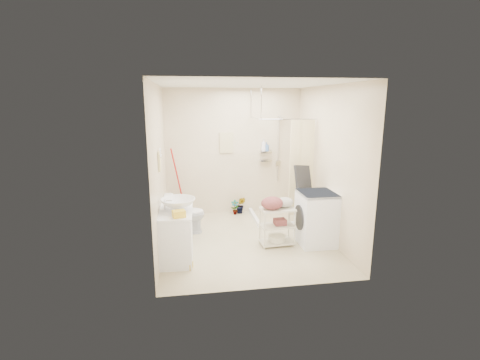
# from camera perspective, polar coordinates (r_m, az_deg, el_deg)

# --- Properties ---
(floor) EXTENTS (3.20, 3.20, 0.00)m
(floor) POSITION_cam_1_polar(r_m,az_deg,el_deg) (6.08, 1.06, -9.81)
(floor) COLOR beige
(floor) RESTS_ON ground
(ceiling) EXTENTS (2.80, 3.20, 0.04)m
(ceiling) POSITION_cam_1_polar(r_m,az_deg,el_deg) (5.62, 1.17, 15.49)
(ceiling) COLOR silver
(ceiling) RESTS_ON ground
(wall_back) EXTENTS (2.80, 0.04, 2.60)m
(wall_back) POSITION_cam_1_polar(r_m,az_deg,el_deg) (7.27, -1.08, 4.61)
(wall_back) COLOR beige
(wall_back) RESTS_ON ground
(wall_front) EXTENTS (2.80, 0.04, 2.60)m
(wall_front) POSITION_cam_1_polar(r_m,az_deg,el_deg) (4.18, 4.91, -1.64)
(wall_front) COLOR beige
(wall_front) RESTS_ON ground
(wall_left) EXTENTS (0.04, 3.20, 2.60)m
(wall_left) POSITION_cam_1_polar(r_m,az_deg,el_deg) (5.64, -13.05, 1.87)
(wall_left) COLOR beige
(wall_left) RESTS_ON ground
(wall_right) EXTENTS (0.04, 3.20, 2.60)m
(wall_right) POSITION_cam_1_polar(r_m,az_deg,el_deg) (6.10, 14.19, 2.63)
(wall_right) COLOR beige
(wall_right) RESTS_ON ground
(vanity) EXTENTS (0.52, 0.89, 0.77)m
(vanity) POSITION_cam_1_polar(r_m,az_deg,el_deg) (5.34, -10.36, -8.87)
(vanity) COLOR white
(vanity) RESTS_ON ground
(sink) EXTENTS (0.57, 0.57, 0.18)m
(sink) POSITION_cam_1_polar(r_m,az_deg,el_deg) (5.21, -10.12, -3.93)
(sink) COLOR silver
(sink) RESTS_ON vanity
(counter_basket) EXTENTS (0.20, 0.17, 0.10)m
(counter_basket) POSITION_cam_1_polar(r_m,az_deg,el_deg) (4.91, -10.00, -5.49)
(counter_basket) COLOR yellow
(counter_basket) RESTS_ON vanity
(floor_basket) EXTENTS (0.28, 0.25, 0.12)m
(floor_basket) POSITION_cam_1_polar(r_m,az_deg,el_deg) (5.16, -8.76, -13.52)
(floor_basket) COLOR gold
(floor_basket) RESTS_ON ground
(toilet) EXTENTS (0.71, 0.41, 0.72)m
(toilet) POSITION_cam_1_polar(r_m,az_deg,el_deg) (6.35, -9.06, -5.50)
(toilet) COLOR silver
(toilet) RESTS_ON ground
(mop) EXTENTS (0.15, 0.15, 1.42)m
(mop) POSITION_cam_1_polar(r_m,az_deg,el_deg) (7.23, -10.42, -0.41)
(mop) COLOR #B01310
(mop) RESTS_ON ground
(potted_plant_a) EXTENTS (0.17, 0.12, 0.31)m
(potted_plant_a) POSITION_cam_1_polar(r_m,az_deg,el_deg) (7.33, -0.87, -4.50)
(potted_plant_a) COLOR brown
(potted_plant_a) RESTS_ON ground
(potted_plant_b) EXTENTS (0.23, 0.21, 0.36)m
(potted_plant_b) POSITION_cam_1_polar(r_m,az_deg,el_deg) (7.40, 0.12, -4.15)
(potted_plant_b) COLOR brown
(potted_plant_b) RESTS_ON ground
(hanging_towel) EXTENTS (0.28, 0.03, 0.42)m
(hanging_towel) POSITION_cam_1_polar(r_m,az_deg,el_deg) (7.20, -2.25, 6.13)
(hanging_towel) COLOR beige
(hanging_towel) RESTS_ON wall_back
(towel_ring) EXTENTS (0.04, 0.22, 0.34)m
(towel_ring) POSITION_cam_1_polar(r_m,az_deg,el_deg) (5.41, -13.07, 3.25)
(towel_ring) COLOR beige
(towel_ring) RESTS_ON wall_left
(tp_holder) EXTENTS (0.08, 0.12, 0.14)m
(tp_holder) POSITION_cam_1_polar(r_m,az_deg,el_deg) (5.82, -12.34, -3.64)
(tp_holder) COLOR white
(tp_holder) RESTS_ON wall_left
(shower) EXTENTS (1.10, 1.10, 2.10)m
(shower) POSITION_cam_1_polar(r_m,az_deg,el_deg) (6.94, 6.53, 2.05)
(shower) COLOR white
(shower) RESTS_ON ground
(shampoo_bottle_a) EXTENTS (0.13, 0.13, 0.26)m
(shampoo_bottle_a) POSITION_cam_1_polar(r_m,az_deg,el_deg) (7.26, 3.91, 5.76)
(shampoo_bottle_a) COLOR white
(shampoo_bottle_a) RESTS_ON shower
(shampoo_bottle_b) EXTENTS (0.11, 0.11, 0.18)m
(shampoo_bottle_b) POSITION_cam_1_polar(r_m,az_deg,el_deg) (7.28, 4.40, 5.48)
(shampoo_bottle_b) COLOR #4469AA
(shampoo_bottle_b) RESTS_ON shower
(washing_machine) EXTENTS (0.61, 0.63, 0.89)m
(washing_machine) POSITION_cam_1_polar(r_m,az_deg,el_deg) (5.94, 12.56, -6.11)
(washing_machine) COLOR white
(washing_machine) RESTS_ON ground
(laundry_rack) EXTENTS (0.57, 0.36, 0.76)m
(laundry_rack) POSITION_cam_1_polar(r_m,az_deg,el_deg) (5.79, 6.13, -7.03)
(laundry_rack) COLOR beige
(laundry_rack) RESTS_ON ground
(ironing_board) EXTENTS (0.37, 0.28, 1.30)m
(ironing_board) POSITION_cam_1_polar(r_m,az_deg,el_deg) (6.14, 10.69, -3.37)
(ironing_board) COLOR black
(ironing_board) RESTS_ON ground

